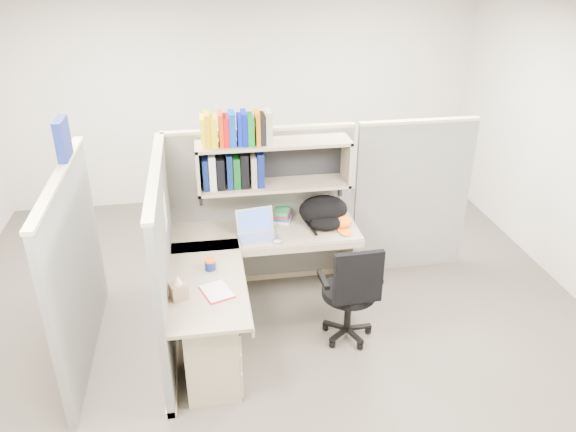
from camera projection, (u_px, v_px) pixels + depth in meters
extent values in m
plane|color=#3D382F|center=(275.00, 331.00, 5.07)|extent=(6.00, 6.00, 0.00)
plane|color=beige|center=(241.00, 99.00, 7.12)|extent=(6.00, 0.00, 6.00)
plane|color=silver|center=(271.00, 17.00, 3.87)|extent=(6.00, 6.00, 0.00)
cube|color=slate|center=(261.00, 209.00, 5.51)|extent=(1.80, 0.06, 1.60)
cube|color=tan|center=(259.00, 129.00, 5.15)|extent=(1.80, 0.08, 0.03)
cube|color=slate|center=(165.00, 264.00, 4.59)|extent=(0.06, 1.80, 1.60)
cube|color=tan|center=(155.00, 171.00, 4.23)|extent=(0.08, 1.80, 0.03)
cube|color=slate|center=(76.00, 271.00, 4.49)|extent=(0.06, 1.80, 1.60)
cube|color=slate|center=(412.00, 198.00, 5.74)|extent=(1.20, 0.06, 1.60)
cube|color=navy|center=(63.00, 139.00, 4.36)|extent=(0.07, 0.27, 0.32)
cube|color=white|center=(165.00, 212.00, 4.55)|extent=(0.00, 0.21, 0.28)
cube|color=gray|center=(273.00, 143.00, 5.02)|extent=(1.40, 0.34, 0.03)
cube|color=gray|center=(274.00, 185.00, 5.20)|extent=(1.40, 0.34, 0.03)
cube|color=gray|center=(198.00, 169.00, 5.01)|extent=(0.03, 0.34, 0.44)
cube|color=gray|center=(347.00, 160.00, 5.21)|extent=(0.03, 0.34, 0.44)
cube|color=black|center=(271.00, 158.00, 5.25)|extent=(1.38, 0.01, 0.41)
cube|color=yellow|center=(202.00, 131.00, 4.85)|extent=(0.03, 0.20, 0.26)
cube|color=#D79804|center=(207.00, 130.00, 4.85)|extent=(0.05, 0.20, 0.29)
cube|color=#DBC504|center=(214.00, 131.00, 4.86)|extent=(0.06, 0.20, 0.26)
cube|color=red|center=(221.00, 129.00, 4.86)|extent=(0.04, 0.20, 0.29)
cube|color=#B7070C|center=(226.00, 130.00, 4.88)|extent=(0.05, 0.20, 0.26)
cube|color=#0539A2|center=(232.00, 128.00, 4.88)|extent=(0.06, 0.20, 0.29)
cube|color=#0517A7|center=(239.00, 130.00, 4.89)|extent=(0.04, 0.20, 0.26)
cube|color=#04128A|center=(244.00, 128.00, 4.89)|extent=(0.04, 0.20, 0.29)
cube|color=#086A1C|center=(250.00, 129.00, 4.91)|extent=(0.06, 0.20, 0.26)
cube|color=#CD6404|center=(257.00, 127.00, 4.91)|extent=(0.04, 0.20, 0.29)
cube|color=black|center=(262.00, 128.00, 4.92)|extent=(0.05, 0.20, 0.26)
cube|color=tan|center=(268.00, 127.00, 4.92)|extent=(0.06, 0.20, 0.29)
cube|color=#071346|center=(205.00, 172.00, 5.06)|extent=(0.05, 0.24, 0.29)
cube|color=beige|center=(212.00, 170.00, 5.06)|extent=(0.06, 0.24, 0.32)
cube|color=black|center=(220.00, 171.00, 5.08)|extent=(0.07, 0.24, 0.29)
cube|color=#071849|center=(229.00, 169.00, 5.08)|extent=(0.05, 0.24, 0.32)
cube|color=#094010|center=(236.00, 170.00, 5.10)|extent=(0.06, 0.24, 0.29)
cube|color=black|center=(244.00, 168.00, 5.10)|extent=(0.07, 0.24, 0.32)
cube|color=gray|center=(253.00, 169.00, 5.12)|extent=(0.05, 0.24, 0.29)
cube|color=#081450|center=(260.00, 167.00, 5.12)|extent=(0.06, 0.24, 0.32)
cube|color=gray|center=(266.00, 232.00, 5.26)|extent=(1.74, 0.60, 0.03)
cube|color=gray|center=(207.00, 282.00, 4.50)|extent=(0.60, 1.34, 0.03)
cube|color=gray|center=(270.00, 251.00, 5.01)|extent=(1.74, 0.02, 0.07)
cube|color=gray|center=(245.00, 283.00, 4.56)|extent=(0.02, 1.34, 0.07)
cube|color=gray|center=(212.00, 347.00, 4.36)|extent=(0.40, 0.55, 0.68)
cube|color=tan|center=(238.00, 324.00, 4.30)|extent=(0.02, 0.50, 0.16)
cube|color=tan|center=(239.00, 342.00, 4.38)|extent=(0.02, 0.50, 0.16)
cube|color=tan|center=(240.00, 364.00, 4.47)|extent=(0.02, 0.50, 0.22)
cube|color=#B2B2B7|center=(239.00, 324.00, 4.30)|extent=(0.01, 0.12, 0.01)
cube|color=gray|center=(346.00, 257.00, 5.56)|extent=(0.03, 0.55, 0.70)
cylinder|color=navy|center=(210.00, 265.00, 4.63)|extent=(0.09, 0.09, 0.08)
cylinder|color=#D85514|center=(210.00, 260.00, 4.61)|extent=(0.10, 0.10, 0.02)
ellipsoid|color=#8DB1C8|center=(277.00, 242.00, 5.03)|extent=(0.10, 0.08, 0.03)
cylinder|color=white|center=(263.00, 218.00, 5.40)|extent=(0.07, 0.07, 0.09)
cylinder|color=black|center=(349.00, 292.00, 4.80)|extent=(0.47, 0.47, 0.07)
cube|color=black|center=(358.00, 278.00, 4.49)|extent=(0.41, 0.07, 0.47)
cylinder|color=black|center=(348.00, 310.00, 4.88)|extent=(0.06, 0.06, 0.41)
cylinder|color=black|center=(347.00, 332.00, 4.99)|extent=(0.45, 0.45, 0.10)
cube|color=black|center=(323.00, 280.00, 4.69)|extent=(0.05, 0.26, 0.04)
cube|color=black|center=(376.00, 274.00, 4.77)|extent=(0.05, 0.26, 0.04)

